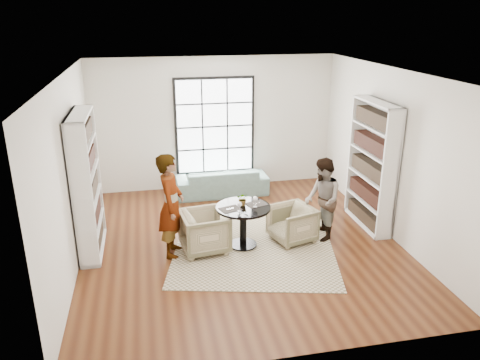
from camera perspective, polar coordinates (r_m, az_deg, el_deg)
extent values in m
plane|color=#562E14|center=(8.45, 0.13, -7.66)|extent=(6.00, 6.00, 0.00)
plane|color=silver|center=(10.73, -3.12, 6.87)|extent=(5.50, 0.00, 5.50)
plane|color=silver|center=(7.82, -20.00, 0.70)|extent=(0.00, 6.00, 6.00)
plane|color=silver|center=(8.83, 17.93, 3.05)|extent=(0.00, 6.00, 6.00)
plane|color=silver|center=(5.19, 6.91, -7.95)|extent=(5.50, 0.00, 5.50)
plane|color=white|center=(7.55, 0.15, 12.96)|extent=(6.00, 6.00, 0.00)
cube|color=black|center=(10.72, -3.10, 6.59)|extent=(1.82, 0.06, 2.22)
cube|color=white|center=(10.68, -3.07, 6.54)|extent=(1.70, 0.02, 2.10)
cube|color=#BCAB8D|center=(8.27, 1.73, -8.28)|extent=(3.29, 3.29, 0.01)
cylinder|color=black|center=(8.35, 0.38, -7.89)|extent=(0.48, 0.48, 0.04)
cylinder|color=black|center=(8.19, 0.39, -5.74)|extent=(0.12, 0.12, 0.67)
cylinder|color=black|center=(8.04, 0.39, -3.38)|extent=(0.95, 0.95, 0.04)
imported|color=slate|center=(10.55, -2.24, -0.15)|extent=(2.04, 0.82, 0.59)
imported|color=tan|center=(8.08, -4.30, -6.27)|extent=(0.88, 0.86, 0.72)
imported|color=#C7B58E|center=(8.45, 6.36, -5.33)|extent=(0.88, 0.87, 0.65)
imported|color=gray|center=(7.82, -8.41, -3.08)|extent=(0.55, 0.72, 1.78)
imported|color=gray|center=(8.46, 10.02, -2.36)|extent=(0.63, 0.78, 1.50)
cube|color=#272421|center=(7.92, -1.19, -3.56)|extent=(0.40, 0.35, 0.01)
cube|color=#272421|center=(8.13, 2.00, -2.94)|extent=(0.40, 0.35, 0.01)
cylinder|color=silver|center=(7.84, -0.05, -3.81)|extent=(0.06, 0.06, 0.01)
cylinder|color=silver|center=(7.82, -0.05, -3.49)|extent=(0.01, 0.01, 0.10)
sphere|color=maroon|center=(7.79, -0.05, -2.98)|extent=(0.07, 0.07, 0.07)
ellipsoid|color=white|center=(7.79, -0.05, -2.98)|extent=(0.08, 0.08, 0.09)
cylinder|color=silver|center=(8.02, 1.86, -3.27)|extent=(0.07, 0.07, 0.01)
cylinder|color=silver|center=(8.00, 1.86, -2.91)|extent=(0.01, 0.01, 0.11)
sphere|color=maroon|center=(7.96, 1.87, -2.34)|extent=(0.08, 0.08, 0.08)
ellipsoid|color=white|center=(7.96, 1.87, -2.34)|extent=(0.09, 0.09, 0.10)
imported|color=gray|center=(8.04, 0.36, -2.33)|extent=(0.26, 0.24, 0.23)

